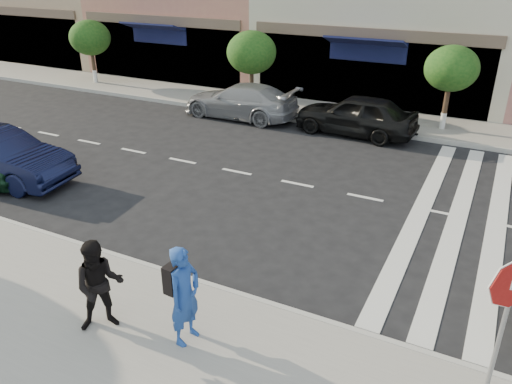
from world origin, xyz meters
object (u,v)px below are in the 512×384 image
walker (100,286)px  car_far_left (240,101)px  car_far_mid (356,115)px  photographer (185,296)px  stop_sign (511,296)px

walker → car_far_left: 13.11m
walker → car_far_mid: walker is taller
car_far_left → car_far_mid: 4.79m
photographer → walker: size_ratio=1.05×
walker → stop_sign: bearing=-27.5°
stop_sign → walker: (-6.01, -1.49, -0.84)m
photographer → car_far_left: bearing=29.5°
stop_sign → car_far_left: (-10.09, 10.96, -1.13)m
car_far_mid → stop_sign: bearing=29.2°
photographer → car_far_left: size_ratio=0.37×
walker → car_far_left: walker is taller
stop_sign → walker: size_ratio=1.36×
photographer → car_far_mid: (-0.75, 12.08, -0.28)m
car_far_mid → photographer: bearing=6.9°
walker → car_far_mid: (0.70, 12.45, -0.24)m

